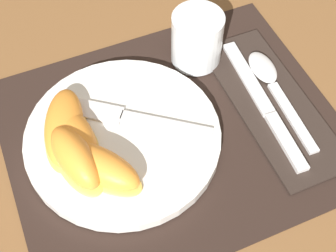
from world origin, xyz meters
name	(u,v)px	position (x,y,z in m)	size (l,w,h in m)	color
ground_plane	(174,131)	(0.00, 0.00, 0.00)	(3.00, 3.00, 0.00)	brown
placemat	(174,130)	(0.00, 0.00, 0.00)	(0.43, 0.35, 0.00)	black
plate	(123,137)	(-0.07, 0.01, 0.01)	(0.25, 0.25, 0.02)	white
juice_glass	(197,41)	(0.08, 0.10, 0.04)	(0.07, 0.07, 0.08)	silver
napkin	(271,102)	(0.14, -0.01, 0.01)	(0.10, 0.26, 0.00)	#2D231E
knife	(264,105)	(0.13, -0.01, 0.01)	(0.03, 0.23, 0.01)	silver
spoon	(270,80)	(0.16, 0.02, 0.01)	(0.04, 0.18, 0.01)	silver
fork	(128,118)	(-0.05, 0.03, 0.02)	(0.17, 0.13, 0.00)	silver
citrus_wedge_0	(64,127)	(-0.13, 0.04, 0.03)	(0.09, 0.13, 0.03)	#F7C656
citrus_wedge_1	(75,140)	(-0.13, 0.02, 0.03)	(0.06, 0.10, 0.03)	#F7C656
citrus_wedge_2	(76,159)	(-0.13, -0.01, 0.04)	(0.06, 0.11, 0.05)	#F7C656
citrus_wedge_3	(100,167)	(-0.11, -0.03, 0.04)	(0.10, 0.12, 0.04)	#F7C656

